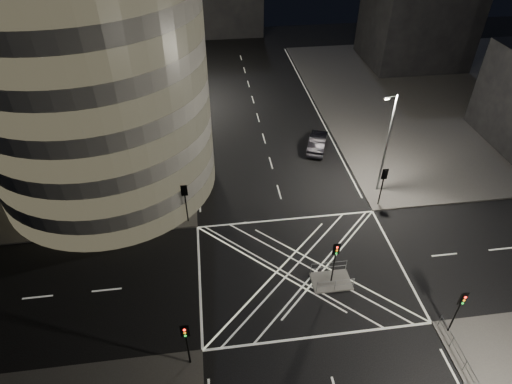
{
  "coord_description": "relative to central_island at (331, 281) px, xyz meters",
  "views": [
    {
      "loc": [
        -6.56,
        -21.94,
        25.87
      ],
      "look_at": [
        -2.73,
        6.55,
        3.0
      ],
      "focal_mm": 30.0,
      "sensor_mm": 36.0,
      "label": 1
    }
  ],
  "objects": [
    {
      "name": "ground",
      "position": [
        -2.0,
        1.5,
        -0.07
      ],
      "size": [
        120.0,
        120.0,
        0.0
      ],
      "primitive_type": "plane",
      "color": "black",
      "rests_on": "ground"
    },
    {
      "name": "sidewalk_far_left",
      "position": [
        -31.0,
        28.5,
        0.0
      ],
      "size": [
        42.0,
        42.0,
        0.15
      ],
      "primitive_type": "cube",
      "color": "#4D4B48",
      "rests_on": "ground"
    },
    {
      "name": "sidewalk_far_right",
      "position": [
        27.0,
        28.5,
        0.0
      ],
      "size": [
        42.0,
        42.0,
        0.15
      ],
      "primitive_type": "cube",
      "color": "#4D4B48",
      "rests_on": "ground"
    },
    {
      "name": "central_island",
      "position": [
        0.0,
        0.0,
        0.0
      ],
      "size": [
        3.0,
        2.0,
        0.15
      ],
      "primitive_type": "cube",
      "color": "slate",
      "rests_on": "ground"
    },
    {
      "name": "office_tower_curved",
      "position": [
        -22.74,
        20.24,
        12.58
      ],
      "size": [
        30.0,
        29.0,
        27.2
      ],
      "color": "#97958F",
      "rests_on": "sidewalk_far_left"
    },
    {
      "name": "building_right_far",
      "position": [
        24.0,
        41.5,
        7.58
      ],
      "size": [
        14.0,
        12.0,
        15.0
      ],
      "primitive_type": "cube",
      "color": "black",
      "rests_on": "sidewalk_far_right"
    },
    {
      "name": "tree_a",
      "position": [
        -12.5,
        10.5,
        4.71
      ],
      "size": [
        4.95,
        4.95,
        7.49
      ],
      "color": "black",
      "rests_on": "sidewalk_far_left"
    },
    {
      "name": "tree_b",
      "position": [
        -12.5,
        16.5,
        5.11
      ],
      "size": [
        4.42,
        4.42,
        7.59
      ],
      "color": "black",
      "rests_on": "sidewalk_far_left"
    },
    {
      "name": "tree_c",
      "position": [
        -12.5,
        22.5,
        4.43
      ],
      "size": [
        4.19,
        4.19,
        6.78
      ],
      "color": "black",
      "rests_on": "sidewalk_far_left"
    },
    {
      "name": "tree_d",
      "position": [
        -12.5,
        28.5,
        5.6
      ],
      "size": [
        5.47,
        5.47,
        8.67
      ],
      "color": "black",
      "rests_on": "sidewalk_far_left"
    },
    {
      "name": "tree_e",
      "position": [
        -12.5,
        34.5,
        4.2
      ],
      "size": [
        3.8,
        3.8,
        6.33
      ],
      "color": "black",
      "rests_on": "sidewalk_far_left"
    },
    {
      "name": "traffic_signal_fl",
      "position": [
        -10.8,
        8.3,
        2.84
      ],
      "size": [
        0.55,
        0.22,
        4.0
      ],
      "color": "black",
      "rests_on": "sidewalk_far_left"
    },
    {
      "name": "traffic_signal_nl",
      "position": [
        -10.8,
        -5.3,
        2.84
      ],
      "size": [
        0.55,
        0.22,
        4.0
      ],
      "color": "black",
      "rests_on": "sidewalk_near_left"
    },
    {
      "name": "traffic_signal_fr",
      "position": [
        6.8,
        8.3,
        2.84
      ],
      "size": [
        0.55,
        0.22,
        4.0
      ],
      "color": "black",
      "rests_on": "sidewalk_far_right"
    },
    {
      "name": "traffic_signal_nr",
      "position": [
        6.8,
        -5.3,
        2.84
      ],
      "size": [
        0.55,
        0.22,
        4.0
      ],
      "color": "black",
      "rests_on": "sidewalk_near_right"
    },
    {
      "name": "traffic_signal_island",
      "position": [
        0.0,
        0.0,
        2.84
      ],
      "size": [
        0.55,
        0.22,
        4.0
      ],
      "color": "black",
      "rests_on": "central_island"
    },
    {
      "name": "street_lamp_left_near",
      "position": [
        -11.44,
        13.5,
        5.47
      ],
      "size": [
        1.25,
        0.25,
        10.0
      ],
      "color": "slate",
      "rests_on": "sidewalk_far_left"
    },
    {
      "name": "street_lamp_left_far",
      "position": [
        -11.44,
        31.5,
        5.47
      ],
      "size": [
        1.25,
        0.25,
        10.0
      ],
      "color": "slate",
      "rests_on": "sidewalk_far_left"
    },
    {
      "name": "street_lamp_right_far",
      "position": [
        7.44,
        10.5,
        5.47
      ],
      "size": [
        1.25,
        0.25,
        10.0
      ],
      "color": "slate",
      "rests_on": "sidewalk_far_right"
    },
    {
      "name": "railing_island_south",
      "position": [
        0.0,
        -0.9,
        0.62
      ],
      "size": [
        2.8,
        0.06,
        1.1
      ],
      "primitive_type": "cube",
      "color": "slate",
      "rests_on": "central_island"
    },
    {
      "name": "railing_island_north",
      "position": [
        0.0,
        0.9,
        0.62
      ],
      "size": [
        2.8,
        0.06,
        1.1
      ],
      "primitive_type": "cube",
      "color": "slate",
      "rests_on": "central_island"
    },
    {
      "name": "sedan",
      "position": [
        3.53,
        18.56,
        0.78
      ],
      "size": [
        3.54,
        5.48,
        1.71
      ],
      "primitive_type": "imported",
      "rotation": [
        0.0,
        0.0,
        2.78
      ],
      "color": "black",
      "rests_on": "ground"
    }
  ]
}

